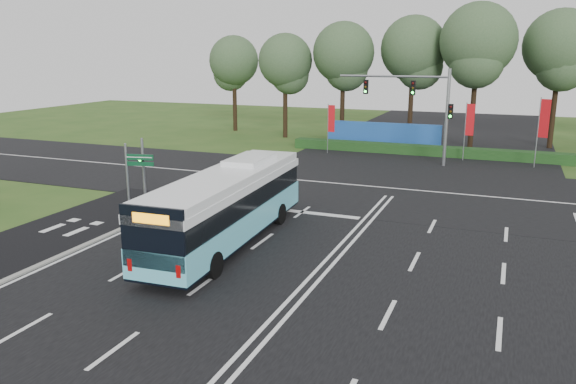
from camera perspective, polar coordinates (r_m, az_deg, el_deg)
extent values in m
plane|color=#2C4F1A|center=(23.57, 4.75, -6.07)|extent=(120.00, 120.00, 0.00)
cube|color=black|center=(23.56, 4.75, -6.03)|extent=(20.00, 120.00, 0.04)
cube|color=black|center=(34.76, 10.60, 0.34)|extent=(120.00, 14.00, 0.05)
cube|color=black|center=(27.44, -23.20, -4.22)|extent=(5.00, 18.00, 0.06)
cube|color=gray|center=(25.84, -19.40, -4.89)|extent=(0.25, 18.00, 0.12)
cube|color=#60C9E0|center=(24.32, -6.06, -2.85)|extent=(3.03, 11.94, 1.08)
cube|color=black|center=(24.47, -6.03, -3.96)|extent=(3.00, 11.88, 0.30)
cube|color=black|center=(24.06, -6.12, -0.60)|extent=(2.92, 11.75, 0.94)
cube|color=white|center=(23.92, -6.16, 0.77)|extent=(3.03, 11.94, 0.35)
cube|color=white|center=(23.84, -6.18, 1.58)|extent=(2.96, 11.46, 0.35)
cube|color=white|center=(25.99, -3.89, 3.32)|extent=(1.72, 3.03, 0.25)
cube|color=black|center=(19.13, -13.58, -4.60)|extent=(2.39, 0.23, 2.17)
cube|color=orange|center=(18.89, -13.76, -2.65)|extent=(1.38, 0.13, 0.35)
cylinder|color=black|center=(27.86, -5.27, -1.82)|extent=(0.32, 1.04, 1.03)
cylinder|color=black|center=(27.02, -0.81, -2.26)|extent=(0.32, 1.04, 1.03)
cylinder|color=black|center=(21.91, -12.95, -6.54)|extent=(0.32, 1.04, 1.03)
cylinder|color=black|center=(20.83, -7.51, -7.38)|extent=(0.32, 1.04, 1.03)
cylinder|color=gray|center=(31.30, -14.44, 2.02)|extent=(0.15, 0.15, 3.65)
cube|color=black|center=(31.03, -14.71, 3.18)|extent=(0.30, 0.21, 0.42)
sphere|color=#19F233|center=(30.95, -14.82, 3.15)|extent=(0.15, 0.15, 0.15)
cylinder|color=gray|center=(28.86, -15.97, 1.07)|extent=(0.11, 0.11, 3.78)
cube|color=#0B4123|center=(28.33, -14.84, 3.44)|extent=(1.40, 0.35, 0.28)
cube|color=#0B4123|center=(28.39, -14.80, 2.79)|extent=(1.40, 0.35, 0.21)
cube|color=white|center=(28.30, -14.89, 3.43)|extent=(1.30, 0.28, 0.04)
cylinder|color=gray|center=(46.19, 4.07, 6.41)|extent=(0.06, 0.06, 4.07)
cube|color=red|center=(45.99, 4.44, 7.45)|extent=(0.54, 0.04, 2.17)
cylinder|color=gray|center=(44.92, 17.52, 5.84)|extent=(0.07, 0.07, 4.45)
cube|color=red|center=(44.78, 18.02, 6.99)|extent=(0.59, 0.05, 2.37)
cylinder|color=gray|center=(43.83, 24.02, 5.49)|extent=(0.08, 0.08, 5.05)
cube|color=red|center=(43.59, 24.61, 6.80)|extent=(0.64, 0.28, 2.69)
cylinder|color=gray|center=(42.19, 15.82, 7.22)|extent=(0.24, 0.24, 7.00)
cylinder|color=gray|center=(42.58, 10.62, 11.48)|extent=(8.00, 0.16, 0.16)
cube|color=black|center=(42.35, 12.60, 10.29)|extent=(0.32, 0.28, 1.05)
cube|color=black|center=(43.06, 7.93, 10.54)|extent=(0.32, 0.28, 1.05)
cube|color=black|center=(42.12, 16.20, 7.87)|extent=(0.32, 0.28, 1.05)
cube|color=#143714|center=(46.79, 13.68, 4.12)|extent=(22.00, 1.20, 0.80)
cube|color=#1E51A5|center=(49.81, 9.58, 5.71)|extent=(10.00, 0.30, 2.20)
cylinder|color=black|center=(60.27, -5.44, 9.51)|extent=(0.44, 0.44, 6.95)
sphere|color=#375230|center=(60.10, -5.52, 13.16)|extent=(5.12, 5.12, 5.12)
cylinder|color=black|center=(55.10, -0.28, 9.19)|extent=(0.44, 0.44, 7.00)
sphere|color=#375230|center=(54.92, -0.29, 13.21)|extent=(5.16, 5.16, 5.16)
cylinder|color=black|center=(53.74, 5.56, 9.38)|extent=(0.44, 0.44, 7.70)
sphere|color=#375230|center=(53.58, 5.67, 13.91)|extent=(5.67, 5.67, 5.67)
cylinder|color=black|center=(53.72, 12.39, 9.31)|extent=(0.44, 0.44, 8.04)
sphere|color=#375230|center=(53.57, 12.64, 14.04)|extent=(5.93, 5.93, 5.93)
cylinder|color=black|center=(51.35, 18.34, 9.06)|extent=(0.44, 0.44, 8.63)
sphere|color=#375230|center=(51.23, 18.76, 14.37)|extent=(6.36, 6.36, 6.36)
cylinder|color=black|center=(53.53, 25.45, 8.39)|extent=(0.44, 0.44, 8.24)
sphere|color=#375230|center=(53.39, 25.97, 13.24)|extent=(6.07, 6.07, 6.07)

